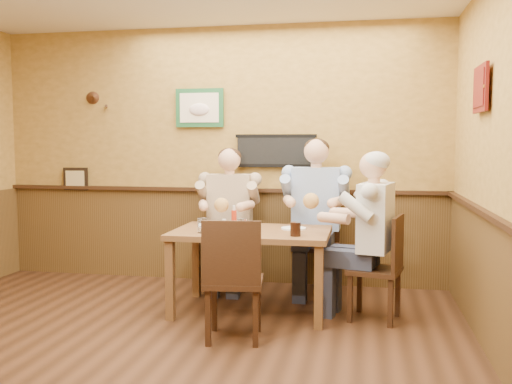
# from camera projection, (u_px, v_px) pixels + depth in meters

# --- Properties ---
(room) EXTENTS (5.02, 5.03, 2.81)m
(room) POSITION_uv_depth(u_px,v_px,m) (153.00, 121.00, 3.97)
(room) COLOR black
(room) RESTS_ON ground
(dining_table) EXTENTS (1.40, 0.90, 0.75)m
(dining_table) POSITION_uv_depth(u_px,v_px,m) (252.00, 240.00, 5.15)
(dining_table) COLOR brown
(dining_table) RESTS_ON ground
(chair_back_left) EXTENTS (0.45, 0.45, 0.93)m
(chair_back_left) POSITION_uv_depth(u_px,v_px,m) (230.00, 244.00, 6.02)
(chair_back_left) COLOR #372011
(chair_back_left) RESTS_ON ground
(chair_back_right) EXTENTS (0.47, 0.47, 0.99)m
(chair_back_right) POSITION_uv_depth(u_px,v_px,m) (316.00, 244.00, 5.85)
(chair_back_right) COLOR #372011
(chair_back_right) RESTS_ON ground
(chair_right_end) EXTENTS (0.51, 0.51, 0.92)m
(chair_right_end) POSITION_uv_depth(u_px,v_px,m) (375.00, 267.00, 4.93)
(chair_right_end) COLOR #372011
(chair_right_end) RESTS_ON ground
(chair_near_side) EXTENTS (0.50, 0.50, 0.96)m
(chair_near_side) POSITION_uv_depth(u_px,v_px,m) (234.00, 278.00, 4.44)
(chair_near_side) COLOR #372011
(chair_near_side) RESTS_ON ground
(diner_tan_shirt) EXTENTS (0.65, 0.65, 1.33)m
(diner_tan_shirt) POSITION_uv_depth(u_px,v_px,m) (230.00, 226.00, 6.01)
(diner_tan_shirt) COLOR tan
(diner_tan_shirt) RESTS_ON ground
(diner_blue_polo) EXTENTS (0.67, 0.67, 1.42)m
(diner_blue_polo) POSITION_uv_depth(u_px,v_px,m) (316.00, 224.00, 5.83)
(diner_blue_polo) COLOR #89A1CE
(diner_blue_polo) RESTS_ON ground
(diner_white_elder) EXTENTS (0.73, 0.73, 1.31)m
(diner_white_elder) POSITION_uv_depth(u_px,v_px,m) (375.00, 245.00, 4.91)
(diner_white_elder) COLOR silver
(diner_white_elder) RESTS_ON ground
(water_glass_left) EXTENTS (0.11, 0.11, 0.13)m
(water_glass_left) POSITION_uv_depth(u_px,v_px,m) (202.00, 225.00, 4.99)
(water_glass_left) COLOR silver
(water_glass_left) RESTS_ON dining_table
(water_glass_mid) EXTENTS (0.10, 0.10, 0.13)m
(water_glass_mid) POSITION_uv_depth(u_px,v_px,m) (243.00, 226.00, 4.94)
(water_glass_mid) COLOR white
(water_glass_mid) RESTS_ON dining_table
(cola_tumbler) EXTENTS (0.11, 0.11, 0.12)m
(cola_tumbler) POSITION_uv_depth(u_px,v_px,m) (295.00, 229.00, 4.81)
(cola_tumbler) COLOR black
(cola_tumbler) RESTS_ON dining_table
(hot_sauce_bottle) EXTENTS (0.05, 0.05, 0.19)m
(hot_sauce_bottle) POSITION_uv_depth(u_px,v_px,m) (234.00, 219.00, 5.20)
(hot_sauce_bottle) COLOR red
(hot_sauce_bottle) RESTS_ON dining_table
(salt_shaker) EXTENTS (0.05, 0.05, 0.09)m
(salt_shaker) POSITION_uv_depth(u_px,v_px,m) (224.00, 224.00, 5.18)
(salt_shaker) COLOR silver
(salt_shaker) RESTS_ON dining_table
(pepper_shaker) EXTENTS (0.04, 0.04, 0.09)m
(pepper_shaker) POSITION_uv_depth(u_px,v_px,m) (236.00, 226.00, 5.07)
(pepper_shaker) COLOR black
(pepper_shaker) RESTS_ON dining_table
(plate_far_left) EXTENTS (0.26, 0.26, 0.02)m
(plate_far_left) POSITION_uv_depth(u_px,v_px,m) (217.00, 225.00, 5.40)
(plate_far_left) COLOR silver
(plate_far_left) RESTS_ON dining_table
(plate_far_right) EXTENTS (0.25, 0.25, 0.02)m
(plate_far_right) POSITION_uv_depth(u_px,v_px,m) (294.00, 228.00, 5.20)
(plate_far_right) COLOR white
(plate_far_right) RESTS_ON dining_table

